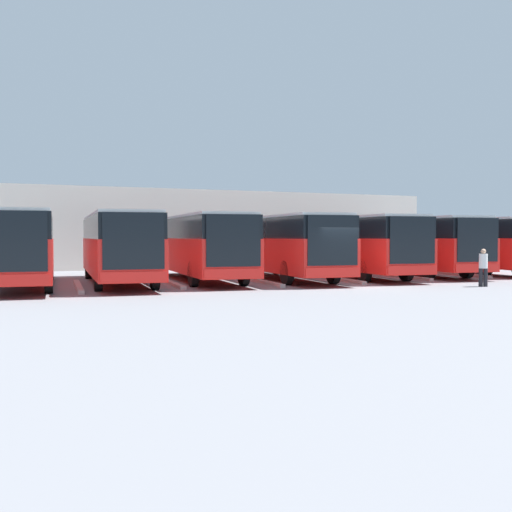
{
  "coord_description": "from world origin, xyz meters",
  "views": [
    {
      "loc": [
        14.24,
        22.94,
        2.15
      ],
      "look_at": [
        1.15,
        -6.23,
        1.15
      ],
      "focal_mm": 45.0,
      "sensor_mm": 36.0,
      "label": 1
    }
  ],
  "objects": [
    {
      "name": "bus_0",
      "position": [
        -12.16,
        -6.6,
        1.75
      ],
      "size": [
        3.96,
        12.7,
        3.13
      ],
      "rotation": [
        0.0,
        0.0,
        -0.12
      ],
      "color": "red",
      "rests_on": "ground_plane"
    },
    {
      "name": "bus_3",
      "position": [
        0.0,
        -5.69,
        1.75
      ],
      "size": [
        3.96,
        12.7,
        3.13
      ],
      "rotation": [
        0.0,
        0.0,
        -0.12
      ],
      "color": "red",
      "rests_on": "ground_plane"
    },
    {
      "name": "bus_4",
      "position": [
        4.06,
        -6.42,
        1.75
      ],
      "size": [
        3.96,
        12.7,
        3.13
      ],
      "rotation": [
        0.0,
        0.0,
        -0.12
      ],
      "color": "red",
      "rests_on": "ground_plane"
    },
    {
      "name": "station_building",
      "position": [
        0.0,
        -24.44,
        2.66
      ],
      "size": [
        35.51,
        16.42,
        5.27
      ],
      "color": "beige",
      "rests_on": "ground_plane"
    },
    {
      "name": "curb_divider_4",
      "position": [
        6.08,
        -4.57,
        0.07
      ],
      "size": [
        0.98,
        6.27,
        0.15
      ],
      "primitive_type": "cube",
      "rotation": [
        0.0,
        0.0,
        -0.12
      ],
      "color": "#B2B2AD",
      "rests_on": "ground_plane"
    },
    {
      "name": "curb_divider_1",
      "position": [
        -6.08,
        -4.34,
        0.07
      ],
      "size": [
        0.98,
        6.27,
        0.15
      ],
      "primitive_type": "cube",
      "rotation": [
        0.0,
        0.0,
        -0.12
      ],
      "color": "#B2B2AD",
      "rests_on": "ground_plane"
    },
    {
      "name": "curb_divider_5",
      "position": [
        10.13,
        -4.1,
        0.07
      ],
      "size": [
        0.98,
        6.27,
        0.15
      ],
      "primitive_type": "cube",
      "rotation": [
        0.0,
        0.0,
        -0.12
      ],
      "color": "#B2B2AD",
      "rests_on": "ground_plane"
    },
    {
      "name": "bus_1",
      "position": [
        -8.1,
        -6.19,
        1.75
      ],
      "size": [
        3.96,
        12.7,
        3.13
      ],
      "rotation": [
        0.0,
        0.0,
        -0.12
      ],
      "color": "red",
      "rests_on": "ground_plane"
    },
    {
      "name": "curb_divider_0",
      "position": [
        -10.13,
        -4.75,
        0.07
      ],
      "size": [
        0.98,
        6.27,
        0.15
      ],
      "primitive_type": "cube",
      "rotation": [
        0.0,
        0.0,
        -0.12
      ],
      "color": "#B2B2AD",
      "rests_on": "ground_plane"
    },
    {
      "name": "pedestrian",
      "position": [
        -5.7,
        2.1,
        0.86
      ],
      "size": [
        0.49,
        0.49,
        1.61
      ],
      "rotation": [
        0.0,
        0.0,
        5.75
      ],
      "color": "black",
      "rests_on": "ground_plane"
    },
    {
      "name": "bus_5",
      "position": [
        8.11,
        -5.95,
        1.75
      ],
      "size": [
        3.96,
        12.7,
        3.13
      ],
      "rotation": [
        0.0,
        0.0,
        -0.12
      ],
      "color": "red",
      "rests_on": "ground_plane"
    },
    {
      "name": "bus_2",
      "position": [
        -4.05,
        -5.77,
        1.75
      ],
      "size": [
        3.96,
        12.7,
        3.13
      ],
      "rotation": [
        0.0,
        0.0,
        -0.12
      ],
      "color": "red",
      "rests_on": "ground_plane"
    },
    {
      "name": "curb_divider_2",
      "position": [
        -2.03,
        -3.92,
        0.07
      ],
      "size": [
        0.98,
        6.27,
        0.15
      ],
      "primitive_type": "cube",
      "rotation": [
        0.0,
        0.0,
        -0.12
      ],
      "color": "#B2B2AD",
      "rests_on": "ground_plane"
    },
    {
      "name": "ground_plane",
      "position": [
        0.0,
        0.0,
        0.0
      ],
      "size": [
        600.0,
        600.0,
        0.0
      ],
      "primitive_type": "plane",
      "color": "gray"
    },
    {
      "name": "curb_divider_3",
      "position": [
        2.03,
        -3.84,
        0.07
      ],
      "size": [
        0.98,
        6.27,
        0.15
      ],
      "primitive_type": "cube",
      "rotation": [
        0.0,
        0.0,
        -0.12
      ],
      "color": "#B2B2AD",
      "rests_on": "ground_plane"
    },
    {
      "name": "bus_6",
      "position": [
        12.16,
        -6.0,
        1.75
      ],
      "size": [
        3.96,
        12.7,
        3.13
      ],
      "rotation": [
        0.0,
        0.0,
        -0.12
      ],
      "color": "red",
      "rests_on": "ground_plane"
    }
  ]
}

